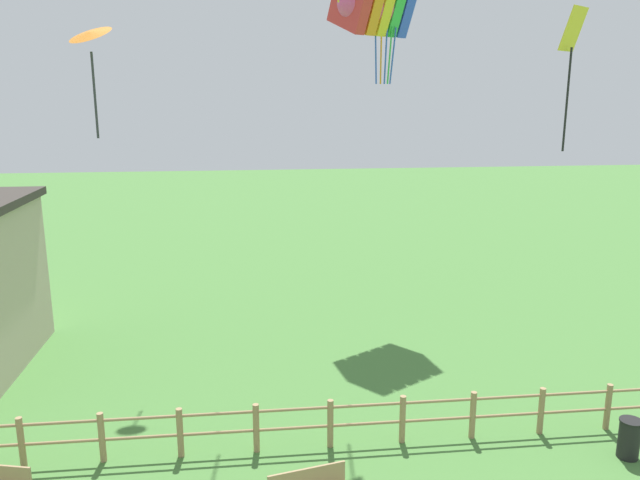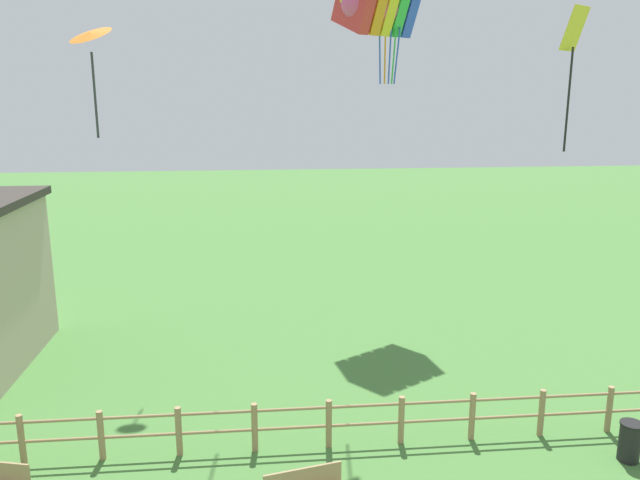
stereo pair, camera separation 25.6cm
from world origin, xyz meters
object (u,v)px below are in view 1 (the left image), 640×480
Objects in this scene: kite_rainbow_parafoil at (373,6)px; kite_orange_delta at (90,38)px; trash_bin at (629,439)px; kite_yellow_diamond at (571,51)px.

kite_rainbow_parafoil is 1.58× the size of kite_orange_delta.
kite_rainbow_parafoil is 11.67m from kite_orange_delta.
kite_orange_delta reaches higher than trash_bin.
kite_yellow_diamond is 1.34× the size of kite_orange_delta.
kite_rainbow_parafoil is (-3.71, 10.95, 10.31)m from trash_bin.
trash_bin is 15.49m from kite_rainbow_parafoil.
trash_bin is 0.38× the size of kite_orange_delta.
kite_orange_delta is at bearing 168.75° from trash_bin.
trash_bin is 0.29× the size of kite_yellow_diamond.
kite_yellow_diamond is (2.71, -8.82, -2.04)m from kite_rainbow_parafoil.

